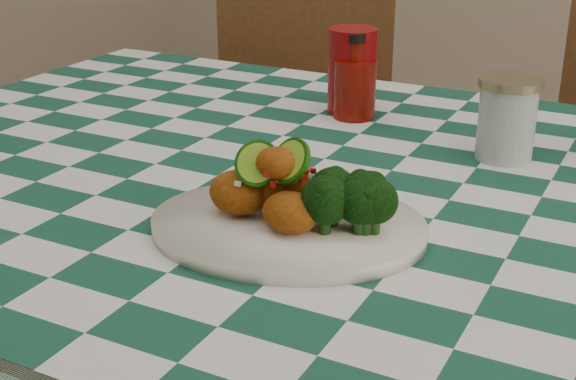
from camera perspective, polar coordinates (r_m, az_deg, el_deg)
The scene contains 7 objects.
plate at distance 0.92m, azimuth -0.00°, elevation -2.64°, with size 0.32×0.25×0.02m, color white, non-canonical shape.
fried_chicken_pile at distance 0.91m, azimuth -0.55°, elevation 0.47°, with size 0.13×0.10×0.09m, color #9C4E0F, non-canonical shape.
broccoli_side at distance 0.89m, azimuth 4.74°, elevation -0.79°, with size 0.09×0.09×0.07m, color black, non-canonical shape.
red_tumbler at distance 1.37m, azimuth 4.59°, elevation 8.43°, with size 0.08×0.08×0.14m, color maroon.
ketchup_bottle at distance 1.34m, azimuth 4.79°, elevation 8.08°, with size 0.07×0.07×0.14m, color #6D0D05, non-canonical shape.
mason_jar at distance 1.19m, azimuth 15.30°, elevation 4.88°, with size 0.09×0.09×0.12m, color #B2BCBA, non-canonical shape.
wooden_chair_left at distance 1.94m, azimuth 0.96°, elevation 1.03°, with size 0.44×0.46×0.96m, color #472814, non-canonical shape.
Camera 1 is at (0.35, -0.93, 1.19)m, focal length 50.00 mm.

